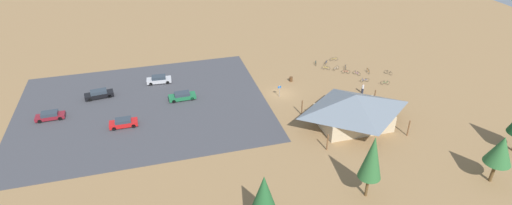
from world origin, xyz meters
The scene contains 26 objects.
ground centered at (0.00, 0.00, 0.00)m, with size 160.00×160.00×0.00m, color #937047.
parking_lot_asphalt centered at (23.77, -1.94, 0.03)m, with size 40.75×32.26×0.05m, color #424247.
bike_pavilion centered at (-7.31, 12.43, 3.06)m, with size 13.48×10.27×5.32m.
trash_bin centered at (-3.20, -4.12, 0.45)m, with size 0.60×0.60×0.90m, color brown.
lot_sign centered at (0.79, 0.92, 1.41)m, with size 0.56×0.08×2.20m.
pine_mideast centered at (-18.13, 29.07, 4.82)m, with size 3.26×3.26×6.78m.
pine_midwest centered at (11.83, 28.32, 4.79)m, with size 2.59×2.59×6.97m.
pine_east centered at (-1.53, 27.18, 5.78)m, with size 2.74×2.74×8.67m.
bicycle_blue_by_bin centered at (-16.30, -0.17, 0.35)m, with size 1.74×0.48×0.82m.
bicycle_yellow_edge_south centered at (-14.89, -10.48, 0.36)m, with size 1.74×0.48×0.84m.
bicycle_silver_lone_east centered at (-15.40, -6.22, 0.37)m, with size 0.70×1.59×0.86m.
bicycle_black_front_row centered at (-22.24, -1.83, 0.36)m, with size 0.92×1.48×0.80m.
bicycle_green_yard_center centered at (-19.36, 1.85, 0.38)m, with size 1.71×0.59×0.80m.
bicycle_purple_yard_right centered at (-16.28, -3.22, 0.37)m, with size 0.92×1.40×0.80m.
bicycle_orange_lone_west centered at (-18.86, -3.45, 0.39)m, with size 0.48×1.69×0.89m.
bicycle_red_edge_north centered at (-14.55, -4.39, 0.37)m, with size 1.56×0.74×0.82m.
bicycle_white_near_sign centered at (-13.36, -6.25, 0.37)m, with size 1.58×0.71×0.85m.
bicycle_teal_yard_front centered at (-10.57, -9.73, 0.37)m, with size 0.68×1.60×0.85m.
bicycle_blue_yard_left centered at (-12.65, -9.40, 0.35)m, with size 1.13×1.31×0.75m.
bicycle_yellow_back_row centered at (-11.58, -7.05, 0.37)m, with size 1.40×0.99×0.82m.
car_black_near_entry centered at (30.91, -7.17, 0.75)m, with size 4.93×2.31×1.41m.
car_silver_by_curb centered at (20.52, -10.04, 0.75)m, with size 4.54×2.04×1.41m.
car_green_mid_lot centered at (17.15, -2.60, 0.72)m, with size 4.63×1.93×1.34m.
car_maroon_front_row centered at (38.02, -1.91, 0.70)m, with size 4.38×1.78×1.31m.
car_red_far_end centered at (26.84, 3.40, 0.72)m, with size 4.23×1.79×1.34m.
visitor_at_bikes centered at (-13.78, 3.62, 0.96)m, with size 0.36×0.38×1.82m.
Camera 1 is at (21.54, 59.75, 34.87)m, focal length 28.74 mm.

